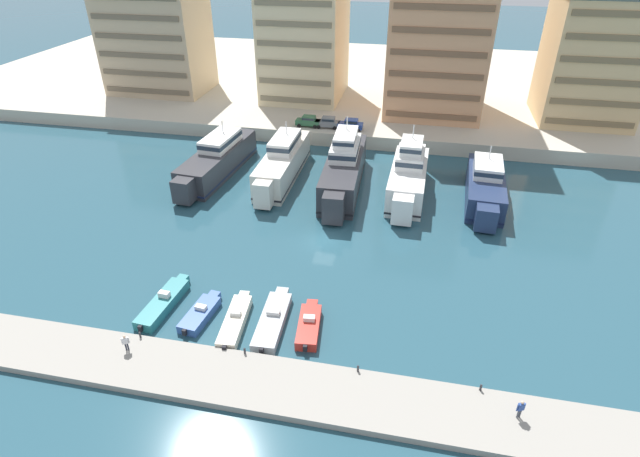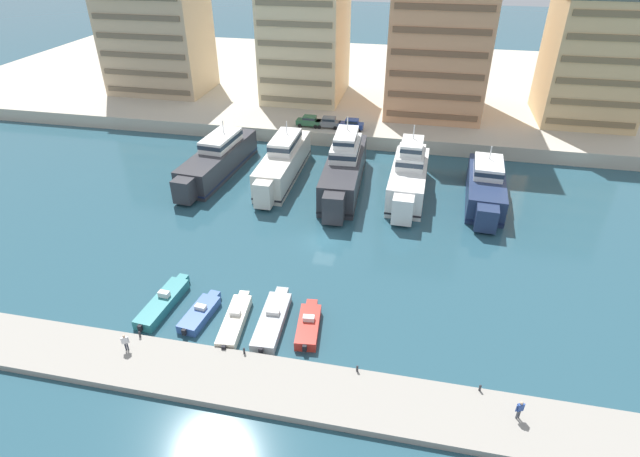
{
  "view_description": "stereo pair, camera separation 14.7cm",
  "coord_description": "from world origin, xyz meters",
  "views": [
    {
      "loc": [
        9.28,
        -47.64,
        31.79
      ],
      "look_at": [
        -0.2,
        -1.34,
        2.5
      ],
      "focal_mm": 28.0,
      "sensor_mm": 36.0,
      "label": 1
    },
    {
      "loc": [
        9.42,
        -47.61,
        31.79
      ],
      "look_at": [
        -0.2,
        -1.34,
        2.5
      ],
      "focal_mm": 28.0,
      "sensor_mm": 36.0,
      "label": 2
    }
  ],
  "objects": [
    {
      "name": "ground_plane",
      "position": [
        0.0,
        0.0,
        0.0
      ],
      "size": [
        400.0,
        400.0,
        0.0
      ],
      "primitive_type": "plane",
      "color": "#285160"
    },
    {
      "name": "quay_promenade",
      "position": [
        0.0,
        63.02,
        1.12
      ],
      "size": [
        180.0,
        70.0,
        2.25
      ],
      "primitive_type": "cube",
      "color": "beige",
      "rests_on": "ground"
    },
    {
      "name": "pier_dock",
      "position": [
        0.0,
        -21.87,
        0.31
      ],
      "size": [
        120.0,
        5.65,
        0.61
      ],
      "primitive_type": "cube",
      "color": "#9E998E",
      "rests_on": "ground"
    },
    {
      "name": "yacht_charcoal_far_left",
      "position": [
        -18.75,
        14.78,
        2.2
      ],
      "size": [
        6.08,
        20.92,
        7.16
      ],
      "color": "#333338",
      "rests_on": "ground"
    },
    {
      "name": "yacht_ivory_left",
      "position": [
        -9.08,
        15.37,
        2.37
      ],
      "size": [
        4.1,
        20.13,
        7.53
      ],
      "color": "silver",
      "rests_on": "ground"
    },
    {
      "name": "yacht_charcoal_mid_left",
      "position": [
        -0.07,
        14.16,
        2.77
      ],
      "size": [
        5.41,
        21.57,
        9.22
      ],
      "color": "#333338",
      "rests_on": "ground"
    },
    {
      "name": "yacht_white_center_left",
      "position": [
        8.75,
        13.73,
        2.65
      ],
      "size": [
        4.97,
        17.56,
        9.04
      ],
      "color": "white",
      "rests_on": "ground"
    },
    {
      "name": "yacht_navy_center",
      "position": [
        18.83,
        14.1,
        2.03
      ],
      "size": [
        5.46,
        17.66,
        6.79
      ],
      "color": "navy",
      "rests_on": "ground"
    },
    {
      "name": "motorboat_teal_far_left",
      "position": [
        -12.88,
        -14.44,
        0.51
      ],
      "size": [
        2.44,
        8.18,
        1.52
      ],
      "color": "teal",
      "rests_on": "ground"
    },
    {
      "name": "motorboat_blue_left",
      "position": [
        -8.8,
        -15.12,
        0.45
      ],
      "size": [
        2.45,
        6.08,
        1.22
      ],
      "color": "#33569E",
      "rests_on": "ground"
    },
    {
      "name": "motorboat_cream_mid_left",
      "position": [
        -5.27,
        -15.45,
        0.47
      ],
      "size": [
        2.37,
        7.75,
        1.31
      ],
      "color": "beige",
      "rests_on": "ground"
    },
    {
      "name": "motorboat_grey_center_left",
      "position": [
        -1.94,
        -14.59,
        0.44
      ],
      "size": [
        2.53,
        8.69,
        1.25
      ],
      "color": "#9EA3A8",
      "rests_on": "ground"
    },
    {
      "name": "motorboat_red_center",
      "position": [
        1.51,
        -14.72,
        0.49
      ],
      "size": [
        2.47,
        6.4,
        1.38
      ],
      "color": "red",
      "rests_on": "ground"
    },
    {
      "name": "car_green_far_left",
      "position": [
        -8.74,
        30.68,
        3.22
      ],
      "size": [
        4.13,
        1.98,
        1.8
      ],
      "color": "#2D6642",
      "rests_on": "quay_promenade"
    },
    {
      "name": "car_grey_left",
      "position": [
        -5.44,
        30.75,
        3.22
      ],
      "size": [
        4.13,
        1.98,
        1.8
      ],
      "color": "slate",
      "rests_on": "quay_promenade"
    },
    {
      "name": "car_blue_mid_left",
      "position": [
        -1.57,
        30.54,
        3.22
      ],
      "size": [
        4.11,
        1.94,
        1.8
      ],
      "color": "#28428E",
      "rests_on": "quay_promenade"
    },
    {
      "name": "apartment_block_far_left",
      "position": [
        -42.25,
        45.48,
        12.35
      ],
      "size": [
        18.89,
        13.28,
        22.09
      ],
      "color": "#C6AD89",
      "rests_on": "quay_promenade"
    },
    {
      "name": "apartment_block_left",
      "position": [
        -13.11,
        47.48,
        13.86
      ],
      "size": [
        14.61,
        16.96,
        25.12
      ],
      "color": "beige",
      "rests_on": "quay_promenade"
    },
    {
      "name": "apartment_block_mid_left",
      "position": [
        11.22,
        43.9,
        15.93
      ],
      "size": [
        16.56,
        17.8,
        29.27
      ],
      "color": "tan",
      "rests_on": "quay_promenade"
    },
    {
      "name": "apartment_block_center_left",
      "position": [
        36.36,
        44.08,
        12.35
      ],
      "size": [
        14.88,
        14.63,
        22.07
      ],
      "color": "#E0BC84",
      "rests_on": "quay_promenade"
    },
    {
      "name": "pedestrian_near_edge",
      "position": [
        18.78,
        -21.32,
        1.64
      ],
      "size": [
        0.62,
        0.4,
        1.73
      ],
      "color": "#4C515B",
      "rests_on": "pier_dock"
    },
    {
      "name": "pedestrian_mid_deck",
      "position": [
        -12.91,
        -20.94,
        1.6
      ],
      "size": [
        0.58,
        0.41,
        1.67
      ],
      "color": "#282D3D",
      "rests_on": "pier_dock"
    },
    {
      "name": "bollard_west",
      "position": [
        -12.63,
        -19.29,
        0.94
      ],
      "size": [
        0.2,
        0.2,
        0.61
      ],
      "color": "#2D2D33",
      "rests_on": "pier_dock"
    },
    {
      "name": "bollard_west_mid",
      "position": [
        -3.01,
        -19.29,
        0.94
      ],
      "size": [
        0.2,
        0.2,
        0.61
      ],
      "color": "#2D2D33",
      "rests_on": "pier_dock"
    },
    {
      "name": "bollard_east_mid",
      "position": [
        6.61,
        -19.29,
        0.94
      ],
      "size": [
        0.2,
        0.2,
        0.61
      ],
      "color": "#2D2D33",
      "rests_on": "pier_dock"
    },
    {
      "name": "bollard_east",
      "position": [
        16.23,
        -19.29,
        0.94
      ],
      "size": [
        0.2,
        0.2,
        0.61
      ],
      "color": "#2D2D33",
      "rests_on": "pier_dock"
    }
  ]
}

